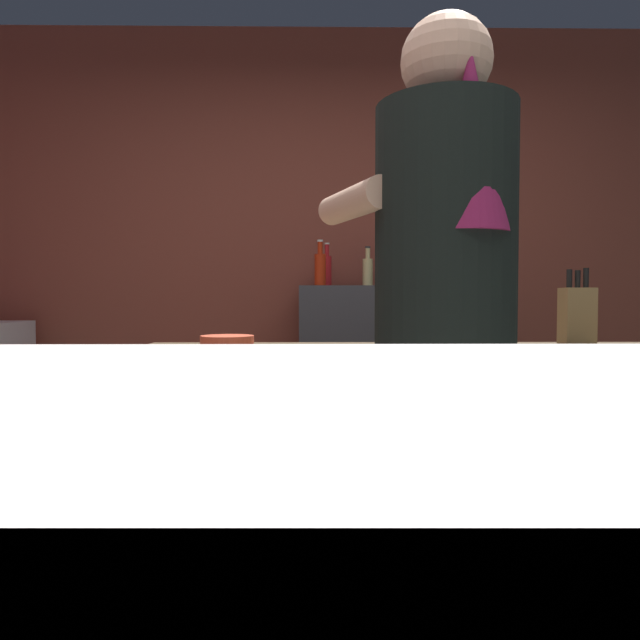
% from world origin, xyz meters
% --- Properties ---
extents(wall_back, '(5.20, 0.10, 2.70)m').
position_xyz_m(wall_back, '(0.00, 2.20, 1.35)').
color(wall_back, brown).
rests_on(wall_back, ground).
extents(prep_counter, '(2.10, 0.60, 0.93)m').
position_xyz_m(prep_counter, '(0.35, 0.56, 0.47)').
color(prep_counter, '#483825').
rests_on(prep_counter, ground).
extents(back_shelf, '(0.95, 0.36, 1.17)m').
position_xyz_m(back_shelf, '(0.29, 1.92, 0.58)').
color(back_shelf, '#3B3B41').
rests_on(back_shelf, ground).
extents(bartender, '(0.50, 0.55, 1.78)m').
position_xyz_m(bartender, '(0.22, 0.10, 1.03)').
color(bartender, '#283533').
rests_on(bartender, ground).
extents(knife_block, '(0.10, 0.08, 0.27)m').
position_xyz_m(knife_block, '(0.78, 0.62, 1.04)').
color(knife_block, olive).
rests_on(knife_block, prep_counter).
extents(mixing_bowl, '(0.17, 0.17, 0.05)m').
position_xyz_m(mixing_bowl, '(-0.38, 0.53, 0.96)').
color(mixing_bowl, '#CD4E33').
rests_on(mixing_bowl, prep_counter).
extents(chefs_knife, '(0.24, 0.07, 0.01)m').
position_xyz_m(chefs_knife, '(0.49, 0.51, 0.94)').
color(chefs_knife, silver).
rests_on(chefs_knife, prep_counter).
extents(bottle_soy, '(0.06, 0.06, 0.21)m').
position_xyz_m(bottle_soy, '(0.34, 1.89, 1.25)').
color(bottle_soy, black).
rests_on(bottle_soy, back_shelf).
extents(bottle_olive_oil, '(0.05, 0.05, 0.25)m').
position_xyz_m(bottle_olive_oil, '(-0.02, 1.98, 1.26)').
color(bottle_olive_oil, red).
rests_on(bottle_olive_oil, back_shelf).
extents(bottle_vinegar, '(0.06, 0.06, 0.22)m').
position_xyz_m(bottle_vinegar, '(0.20, 1.93, 1.25)').
color(bottle_vinegar, '#D6C680').
rests_on(bottle_vinegar, back_shelf).
extents(bottle_hot_sauce, '(0.06, 0.06, 0.25)m').
position_xyz_m(bottle_hot_sauce, '(-0.07, 1.82, 1.26)').
color(bottle_hot_sauce, red).
rests_on(bottle_hot_sauce, back_shelf).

